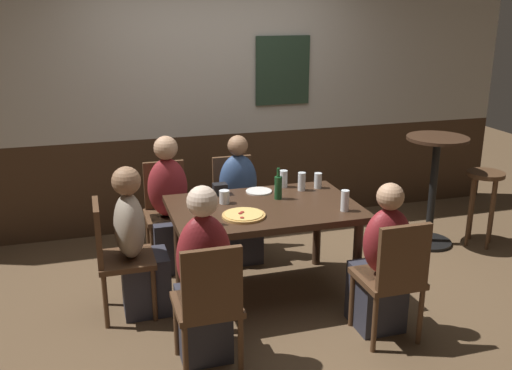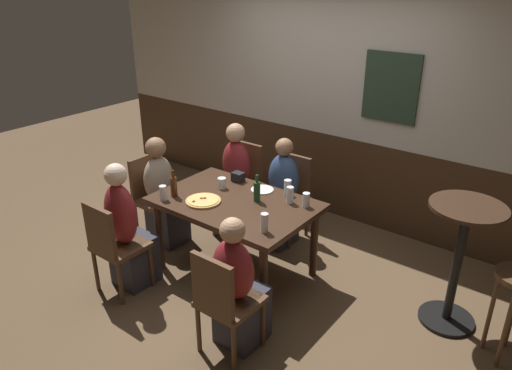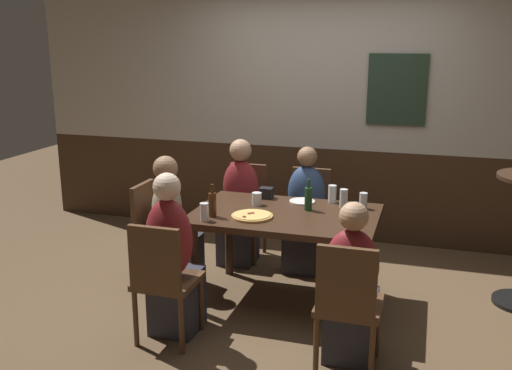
{
  "view_description": "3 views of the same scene",
  "coord_description": "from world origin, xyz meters",
  "px_view_note": "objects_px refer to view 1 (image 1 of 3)",
  "views": [
    {
      "loc": [
        -1.23,
        -3.91,
        2.2
      ],
      "look_at": [
        -0.04,
        0.06,
        0.89
      ],
      "focal_mm": 40.16,
      "sensor_mm": 36.0,
      "label": 1
    },
    {
      "loc": [
        2.49,
        -2.94,
        2.62
      ],
      "look_at": [
        0.18,
        0.08,
        0.92
      ],
      "focal_mm": 33.73,
      "sensor_mm": 36.0,
      "label": 2
    },
    {
      "loc": [
        1.04,
        -4.14,
        2.06
      ],
      "look_at": [
        -0.23,
        -0.04,
        0.96
      ],
      "focal_mm": 40.48,
      "sensor_mm": 36.0,
      "label": 3
    }
  ],
  "objects_px": {
    "chair_left_near": "(209,301)",
    "person_left_far": "(170,213)",
    "person_left_near": "(204,288)",
    "person_right_near": "(381,269)",
    "chair_mid_far": "(235,200)",
    "beer_bottle_green": "(278,187)",
    "pint_glass_pale": "(283,180)",
    "chair_head_west": "(115,253)",
    "pint_glass_stout": "(345,202)",
    "bar_stool": "(484,188)",
    "beer_bottle_brown": "(206,211)",
    "condiment_caddy": "(220,189)",
    "beer_glass_half": "(224,197)",
    "person_mid_far": "(240,208)",
    "tumbler_short": "(318,182)",
    "side_bar_table": "(434,182)",
    "plate_white_large": "(259,191)",
    "chair_left_far": "(167,206)",
    "pizza": "(244,215)",
    "beer_glass_tall": "(302,182)",
    "pint_glass_amber": "(206,222)",
    "chair_right_near": "(394,274)",
    "person_head_west": "(138,252)",
    "dining_table": "(264,216)"
  },
  "relations": [
    {
      "from": "pint_glass_pale",
      "to": "chair_head_west",
      "type": "bearing_deg",
      "value": -164.29
    },
    {
      "from": "chair_left_near",
      "to": "pint_glass_pale",
      "type": "bearing_deg",
      "value": 54.39
    },
    {
      "from": "person_right_near",
      "to": "beer_bottle_green",
      "type": "distance_m",
      "value": 1.04
    },
    {
      "from": "person_left_far",
      "to": "beer_glass_half",
      "type": "distance_m",
      "value": 0.74
    },
    {
      "from": "chair_left_far",
      "to": "pint_glass_stout",
      "type": "relative_size",
      "value": 5.53
    },
    {
      "from": "person_right_near",
      "to": "person_head_west",
      "type": "xyz_separation_m",
      "value": [
        -1.58,
        0.72,
        0.02
      ]
    },
    {
      "from": "person_mid_far",
      "to": "person_right_near",
      "type": "distance_m",
      "value": 1.57
    },
    {
      "from": "dining_table",
      "to": "person_head_west",
      "type": "height_order",
      "value": "person_head_west"
    },
    {
      "from": "chair_right_near",
      "to": "person_mid_far",
      "type": "relative_size",
      "value": 0.78
    },
    {
      "from": "person_left_near",
      "to": "person_right_near",
      "type": "distance_m",
      "value": 1.25
    },
    {
      "from": "chair_mid_far",
      "to": "pint_glass_pale",
      "type": "distance_m",
      "value": 0.64
    },
    {
      "from": "chair_left_near",
      "to": "bar_stool",
      "type": "distance_m",
      "value": 3.14
    },
    {
      "from": "person_right_near",
      "to": "beer_bottle_green",
      "type": "height_order",
      "value": "person_right_near"
    },
    {
      "from": "beer_glass_half",
      "to": "beer_bottle_brown",
      "type": "relative_size",
      "value": 0.41
    },
    {
      "from": "chair_left_near",
      "to": "beer_bottle_brown",
      "type": "relative_size",
      "value": 3.48
    },
    {
      "from": "pint_glass_pale",
      "to": "chair_left_far",
      "type": "bearing_deg",
      "value": 152.21
    },
    {
      "from": "chair_left_far",
      "to": "condiment_caddy",
      "type": "relative_size",
      "value": 8.0
    },
    {
      "from": "person_right_near",
      "to": "bar_stool",
      "type": "distance_m",
      "value": 1.96
    },
    {
      "from": "pint_glass_stout",
      "to": "bar_stool",
      "type": "relative_size",
      "value": 0.22
    },
    {
      "from": "person_right_near",
      "to": "beer_bottle_brown",
      "type": "height_order",
      "value": "person_right_near"
    },
    {
      "from": "beer_bottle_brown",
      "to": "pint_glass_pale",
      "type": "bearing_deg",
      "value": 39.36
    },
    {
      "from": "pizza",
      "to": "plate_white_large",
      "type": "xyz_separation_m",
      "value": [
        0.27,
        0.51,
        -0.01
      ]
    },
    {
      "from": "person_left_near",
      "to": "bar_stool",
      "type": "distance_m",
      "value": 3.08
    },
    {
      "from": "pint_glass_pale",
      "to": "plate_white_large",
      "type": "relative_size",
      "value": 0.67
    },
    {
      "from": "chair_mid_far",
      "to": "person_left_near",
      "type": "bearing_deg",
      "value": -111.23
    },
    {
      "from": "pint_glass_amber",
      "to": "tumbler_short",
      "type": "relative_size",
      "value": 1.05
    },
    {
      "from": "chair_left_far",
      "to": "pizza",
      "type": "relative_size",
      "value": 2.79
    },
    {
      "from": "beer_glass_half",
      "to": "condiment_caddy",
      "type": "height_order",
      "value": "beer_glass_half"
    },
    {
      "from": "chair_mid_far",
      "to": "chair_head_west",
      "type": "xyz_separation_m",
      "value": [
        -1.12,
        -0.88,
        0.0
      ]
    },
    {
      "from": "pint_glass_stout",
      "to": "tumbler_short",
      "type": "bearing_deg",
      "value": 87.54
    },
    {
      "from": "chair_mid_far",
      "to": "person_right_near",
      "type": "bearing_deg",
      "value": -68.73
    },
    {
      "from": "person_left_far",
      "to": "beer_glass_tall",
      "type": "bearing_deg",
      "value": -23.61
    },
    {
      "from": "pint_glass_pale",
      "to": "person_mid_far",
      "type": "bearing_deg",
      "value": 132.61
    },
    {
      "from": "tumbler_short",
      "to": "plate_white_large",
      "type": "bearing_deg",
      "value": 175.75
    },
    {
      "from": "chair_mid_far",
      "to": "beer_bottle_green",
      "type": "xyz_separation_m",
      "value": [
        0.15,
        -0.76,
        0.34
      ]
    },
    {
      "from": "chair_left_near",
      "to": "person_left_far",
      "type": "relative_size",
      "value": 0.76
    },
    {
      "from": "chair_right_near",
      "to": "tumbler_short",
      "type": "bearing_deg",
      "value": 93.06
    },
    {
      "from": "chair_left_near",
      "to": "beer_bottle_green",
      "type": "xyz_separation_m",
      "value": [
        0.78,
        1.0,
        0.34
      ]
    },
    {
      "from": "chair_left_far",
      "to": "beer_glass_half",
      "type": "xyz_separation_m",
      "value": [
        0.35,
        -0.74,
        0.29
      ]
    },
    {
      "from": "beer_bottle_brown",
      "to": "condiment_caddy",
      "type": "xyz_separation_m",
      "value": [
        0.24,
        0.61,
        -0.05
      ]
    },
    {
      "from": "chair_left_near",
      "to": "pint_glass_amber",
      "type": "relative_size",
      "value": 6.52
    },
    {
      "from": "dining_table",
      "to": "beer_bottle_green",
      "type": "relative_size",
      "value": 5.65
    },
    {
      "from": "tumbler_short",
      "to": "pint_glass_pale",
      "type": "height_order",
      "value": "pint_glass_pale"
    },
    {
      "from": "bar_stool",
      "to": "chair_head_west",
      "type": "bearing_deg",
      "value": -174.11
    },
    {
      "from": "chair_mid_far",
      "to": "person_left_far",
      "type": "distance_m",
      "value": 0.64
    },
    {
      "from": "pint_glass_pale",
      "to": "beer_glass_half",
      "type": "relative_size",
      "value": 1.39
    },
    {
      "from": "chair_left_near",
      "to": "beer_glass_half",
      "type": "height_order",
      "value": "chair_left_near"
    },
    {
      "from": "person_left_far",
      "to": "side_bar_table",
      "type": "relative_size",
      "value": 1.1
    },
    {
      "from": "chair_left_far",
      "to": "person_right_near",
      "type": "bearing_deg",
      "value": -52.09
    },
    {
      "from": "chair_left_far",
      "to": "bar_stool",
      "type": "height_order",
      "value": "chair_left_far"
    }
  ]
}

